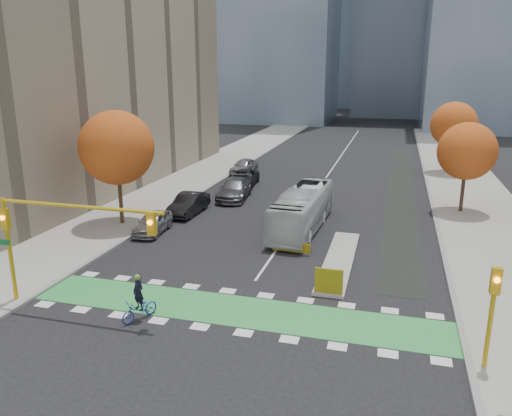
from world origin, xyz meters
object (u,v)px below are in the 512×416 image
Objects in this scene: tree_east_far at (454,125)px; cyclist at (139,305)px; tree_west at (117,148)px; traffic_signal_west at (53,227)px; traffic_signal_east at (493,303)px; parked_car_c at (234,189)px; hazard_board at (329,281)px; parked_car_b at (189,204)px; parked_car_e at (244,166)px; bus at (302,209)px; parked_car_a at (153,223)px; parked_car_d at (243,178)px; tree_east_near at (467,151)px.

cyclist is (-16.35, -38.50, -4.51)m from tree_east_far.
traffic_signal_west is at bearing -71.98° from tree_west.
tree_east_far is at bearing 87.03° from traffic_signal_east.
cyclist is 0.37× the size of parked_car_c.
hazard_board is 35.13m from tree_east_far.
parked_car_b is at bearing -115.54° from parked_car_c.
cyclist is at bearing -56.89° from tree_west.
parked_car_e is at bearing 91.65° from traffic_signal_west.
cyclist is at bearing -104.25° from bus.
tree_east_far is 0.90× the size of traffic_signal_west.
parked_car_a is (-19.50, 11.45, -2.01)m from traffic_signal_east.
parked_car_b is (-18.95, 16.45, -1.93)m from traffic_signal_east.
tree_east_far is at bearing 25.41° from parked_car_d.
tree_west reaches higher than tree_east_far.
hazard_board is 18.44m from tree_west.
parked_car_b is (-4.61, 16.45, 0.07)m from cyclist.
bus is at bearing 123.01° from traffic_signal_east.
traffic_signal_east reaches higher than bus.
hazard_board is 8.26m from traffic_signal_east.
cyclist is at bearing -125.16° from tree_east_near.
parked_car_d is (-8.02, 11.94, -0.72)m from bus.
parked_car_e is (-9.63, 17.52, -0.64)m from bus.
tree_west is at bearing 108.02° from traffic_signal_west.
tree_west is 11.90m from parked_car_c.
tree_east_near is at bearing 65.80° from hazard_board.
tree_west is at bearing -126.17° from parked_car_c.
traffic_signal_west reaches higher than cyclist.
tree_west reaches higher than parked_car_a.
traffic_signal_west reaches higher than parked_car_c.
tree_east_far is at bearing 46.70° from tree_west.
bus is (-9.74, 14.99, -1.28)m from traffic_signal_east.
traffic_signal_east is (-1.50, -22.51, -2.13)m from tree_east_near.
tree_west is 20.81m from parked_car_e.
tree_east_far is at bearing 88.21° from tree_east_near.
traffic_signal_east is at bearing -34.98° from parked_car_a.
parked_car_a is at bearing 138.58° from cyclist.
parked_car_c is at bearing 86.27° from traffic_signal_west.
bus is at bearing 11.00° from tree_west.
parked_car_b is at bearing 48.06° from tree_west.
tree_west is 2.01× the size of traffic_signal_east.
parked_car_a is at bearing 152.57° from hazard_board.
parked_car_b is (0.55, 5.00, 0.08)m from parked_car_a.
parked_car_b is (-20.95, -22.05, -4.43)m from tree_east_far.
bus reaches higher than cyclist.
bus is 20.00m from parked_car_e.
parked_car_d is (1.74, 15.47, 0.02)m from parked_car_a.
tree_west is 13.65m from bus.
parked_car_a is (-1.07, 11.46, -3.31)m from traffic_signal_west.
parked_car_e is at bearing 121.65° from bus.
tree_east_near reaches higher than traffic_signal_east.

